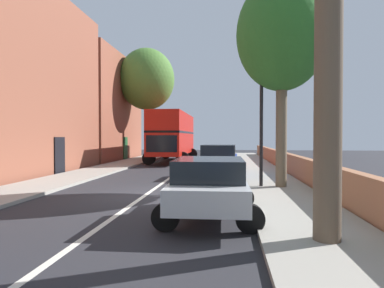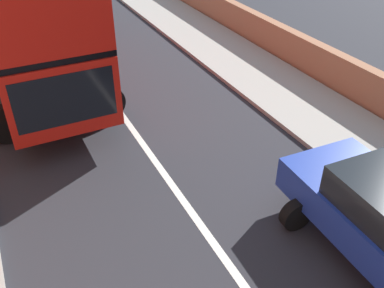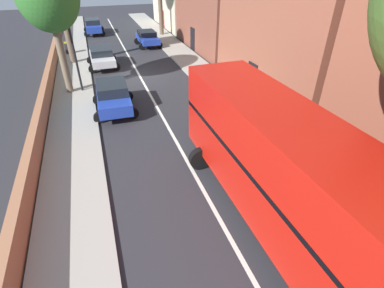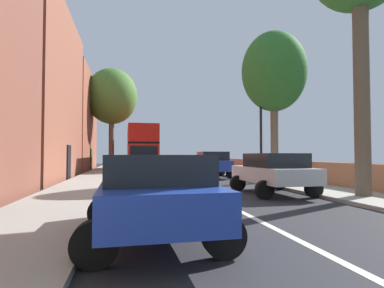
{
  "view_description": "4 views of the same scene",
  "coord_description": "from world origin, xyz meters",
  "px_view_note": "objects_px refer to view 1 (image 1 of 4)",
  "views": [
    {
      "loc": [
        2.98,
        -11.68,
        2.11
      ],
      "look_at": [
        0.66,
        9.42,
        1.65
      ],
      "focal_mm": 31.0,
      "sensor_mm": 36.0,
      "label": 1
    },
    {
      "loc": [
        -2.81,
        2.53,
        5.96
      ],
      "look_at": [
        -0.32,
        7.56,
        2.18
      ],
      "focal_mm": 39.6,
      "sensor_mm": 36.0,
      "label": 2
    },
    {
      "loc": [
        3.25,
        22.13,
        7.77
      ],
      "look_at": [
        0.18,
        13.2,
        1.7
      ],
      "focal_mm": 27.04,
      "sensor_mm": 36.0,
      "label": 3
    },
    {
      "loc": [
        -2.95,
        -14.39,
        1.51
      ],
      "look_at": [
        2.6,
        12.7,
        2.45
      ],
      "focal_mm": 29.48,
      "sensor_mm": 36.0,
      "label": 4
    }
  ],
  "objects_px": {
    "double_decker_bus": "(173,134)",
    "lamppost_right": "(261,95)",
    "parked_car_silver_right_3": "(210,184)",
    "parked_car_blue_right_1": "(219,159)",
    "street_tree_left_2": "(147,80)",
    "street_tree_right_3": "(282,36)"
  },
  "relations": [
    {
      "from": "parked_car_blue_right_1",
      "to": "parked_car_silver_right_3",
      "type": "height_order",
      "value": "parked_car_blue_right_1"
    },
    {
      "from": "parked_car_silver_right_3",
      "to": "street_tree_left_2",
      "type": "height_order",
      "value": "street_tree_left_2"
    },
    {
      "from": "parked_car_blue_right_1",
      "to": "street_tree_right_3",
      "type": "bearing_deg",
      "value": -55.62
    },
    {
      "from": "parked_car_blue_right_1",
      "to": "street_tree_right_3",
      "type": "distance_m",
      "value": 6.9
    },
    {
      "from": "double_decker_bus",
      "to": "parked_car_silver_right_3",
      "type": "bearing_deg",
      "value": -77.71
    },
    {
      "from": "street_tree_left_2",
      "to": "double_decker_bus",
      "type": "bearing_deg",
      "value": -39.85
    },
    {
      "from": "parked_car_silver_right_3",
      "to": "street_tree_right_3",
      "type": "bearing_deg",
      "value": 63.06
    },
    {
      "from": "street_tree_right_3",
      "to": "street_tree_left_2",
      "type": "bearing_deg",
      "value": 120.15
    },
    {
      "from": "parked_car_silver_right_3",
      "to": "street_tree_left_2",
      "type": "bearing_deg",
      "value": 108.05
    },
    {
      "from": "double_decker_bus",
      "to": "parked_car_blue_right_1",
      "type": "height_order",
      "value": "double_decker_bus"
    },
    {
      "from": "double_decker_bus",
      "to": "lamppost_right",
      "type": "height_order",
      "value": "lamppost_right"
    },
    {
      "from": "double_decker_bus",
      "to": "lamppost_right",
      "type": "relative_size",
      "value": 1.61
    },
    {
      "from": "parked_car_blue_right_1",
      "to": "lamppost_right",
      "type": "height_order",
      "value": "lamppost_right"
    },
    {
      "from": "double_decker_bus",
      "to": "street_tree_right_3",
      "type": "distance_m",
      "value": 16.19
    },
    {
      "from": "parked_car_blue_right_1",
      "to": "street_tree_right_3",
      "type": "xyz_separation_m",
      "value": [
        2.58,
        -3.78,
        5.17
      ]
    },
    {
      "from": "street_tree_left_2",
      "to": "street_tree_right_3",
      "type": "bearing_deg",
      "value": -59.85
    },
    {
      "from": "parked_car_silver_right_3",
      "to": "street_tree_left_2",
      "type": "distance_m",
      "value": 23.71
    },
    {
      "from": "street_tree_right_3",
      "to": "parked_car_silver_right_3",
      "type": "bearing_deg",
      "value": -116.94
    },
    {
      "from": "parked_car_silver_right_3",
      "to": "lamppost_right",
      "type": "height_order",
      "value": "lamppost_right"
    },
    {
      "from": "street_tree_left_2",
      "to": "street_tree_right_3",
      "type": "distance_m",
      "value": 19.24
    },
    {
      "from": "street_tree_left_2",
      "to": "street_tree_right_3",
      "type": "relative_size",
      "value": 1.22
    },
    {
      "from": "street_tree_right_3",
      "to": "parked_car_blue_right_1",
      "type": "bearing_deg",
      "value": 124.38
    }
  ]
}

